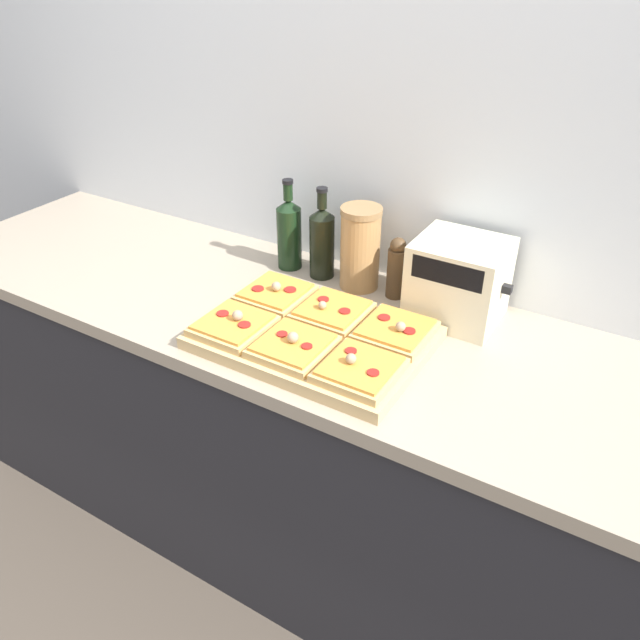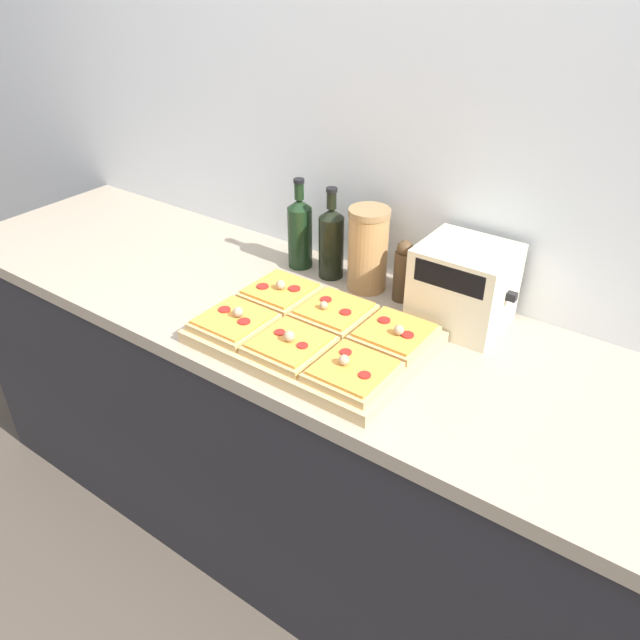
# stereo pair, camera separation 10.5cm
# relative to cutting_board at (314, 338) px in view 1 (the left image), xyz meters

# --- Properties ---
(ground_plane) EXTENTS (12.00, 12.00, 0.00)m
(ground_plane) POSITION_rel_cutting_board_xyz_m (-0.04, -0.21, -0.92)
(ground_plane) COLOR #4C4238
(wall_back) EXTENTS (6.00, 0.06, 2.50)m
(wall_back) POSITION_rel_cutting_board_xyz_m (-0.04, 0.46, 0.33)
(wall_back) COLOR silver
(wall_back) RESTS_ON ground_plane
(kitchen_counter) EXTENTS (2.63, 0.67, 0.91)m
(kitchen_counter) POSITION_rel_cutting_board_xyz_m (-0.04, 0.11, -0.47)
(kitchen_counter) COLOR #232328
(kitchen_counter) RESTS_ON ground_plane
(cutting_board) EXTENTS (0.55, 0.39, 0.03)m
(cutting_board) POSITION_rel_cutting_board_xyz_m (0.00, 0.00, 0.00)
(cutting_board) COLOR tan
(cutting_board) RESTS_ON kitchen_counter
(pizza_slice_back_left) EXTENTS (0.17, 0.17, 0.05)m
(pizza_slice_back_left) POSITION_rel_cutting_board_xyz_m (-0.18, 0.09, 0.03)
(pizza_slice_back_left) COLOR tan
(pizza_slice_back_left) RESTS_ON cutting_board
(pizza_slice_back_center) EXTENTS (0.17, 0.17, 0.05)m
(pizza_slice_back_center) POSITION_rel_cutting_board_xyz_m (-0.00, 0.09, 0.03)
(pizza_slice_back_center) COLOR tan
(pizza_slice_back_center) RESTS_ON cutting_board
(pizza_slice_back_right) EXTENTS (0.17, 0.17, 0.05)m
(pizza_slice_back_right) POSITION_rel_cutting_board_xyz_m (0.18, 0.09, 0.03)
(pizza_slice_back_right) COLOR tan
(pizza_slice_back_right) RESTS_ON cutting_board
(pizza_slice_front_left) EXTENTS (0.17, 0.17, 0.06)m
(pizza_slice_front_left) POSITION_rel_cutting_board_xyz_m (-0.18, -0.09, 0.03)
(pizza_slice_front_left) COLOR tan
(pizza_slice_front_left) RESTS_ON cutting_board
(pizza_slice_front_center) EXTENTS (0.17, 0.17, 0.05)m
(pizza_slice_front_center) POSITION_rel_cutting_board_xyz_m (0.00, -0.09, 0.03)
(pizza_slice_front_center) COLOR tan
(pizza_slice_front_center) RESTS_ON cutting_board
(pizza_slice_front_right) EXTENTS (0.17, 0.17, 0.05)m
(pizza_slice_front_right) POSITION_rel_cutting_board_xyz_m (0.18, -0.09, 0.03)
(pizza_slice_front_right) COLOR tan
(pizza_slice_front_right) RESTS_ON cutting_board
(olive_oil_bottle) EXTENTS (0.07, 0.07, 0.28)m
(olive_oil_bottle) POSITION_rel_cutting_board_xyz_m (-0.28, 0.32, 0.10)
(olive_oil_bottle) COLOR black
(olive_oil_bottle) RESTS_ON kitchen_counter
(wine_bottle) EXTENTS (0.07, 0.07, 0.27)m
(wine_bottle) POSITION_rel_cutting_board_xyz_m (-0.17, 0.32, 0.10)
(wine_bottle) COLOR black
(wine_bottle) RESTS_ON kitchen_counter
(grain_jar_tall) EXTENTS (0.12, 0.12, 0.24)m
(grain_jar_tall) POSITION_rel_cutting_board_xyz_m (-0.04, 0.32, 0.10)
(grain_jar_tall) COLOR #AD7F4C
(grain_jar_tall) RESTS_ON kitchen_counter
(pepper_mill) EXTENTS (0.05, 0.05, 0.18)m
(pepper_mill) POSITION_rel_cutting_board_xyz_m (0.07, 0.32, 0.07)
(pepper_mill) COLOR #47331E
(pepper_mill) RESTS_ON kitchen_counter
(toaster_oven) EXTENTS (0.25, 0.20, 0.22)m
(toaster_oven) POSITION_rel_cutting_board_xyz_m (0.25, 0.30, 0.09)
(toaster_oven) COLOR beige
(toaster_oven) RESTS_ON kitchen_counter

